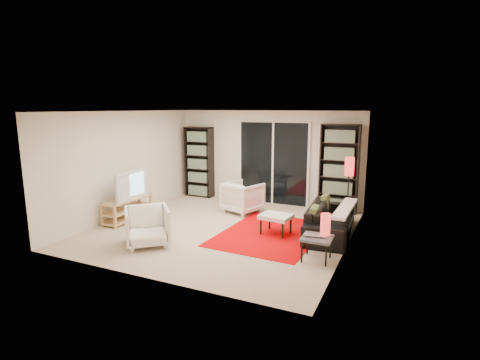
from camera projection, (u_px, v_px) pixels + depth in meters
The scene contains 20 objects.
floor at pixel (223, 229), 7.76m from camera, with size 5.00×5.00×0.00m, color #BEB192.
wall_back at pixel (267, 157), 9.76m from camera, with size 5.00×0.02×2.40m, color silver.
wall_front at pixel (142, 199), 5.31m from camera, with size 5.00×0.02×2.40m, color silver.
wall_left at pixel (126, 164), 8.56m from camera, with size 0.02×5.00×2.40m, color silver.
wall_right at pixel (350, 182), 6.51m from camera, with size 0.02×5.00×2.40m, color silver.
ceiling at pixel (222, 111), 7.30m from camera, with size 5.00×5.00×0.02m, color white.
sliding_door at pixel (273, 163), 9.68m from camera, with size 1.92×0.08×2.16m.
bookshelf_left at pixel (199, 162), 10.46m from camera, with size 0.80×0.30×1.95m.
bookshelf_right at pixel (339, 169), 8.86m from camera, with size 0.90×0.30×2.10m.
tv_stand at pixel (128, 208), 8.33m from camera, with size 0.41×1.27×0.50m.
tv at pixel (127, 185), 8.22m from camera, with size 1.07×0.14×0.62m, color black.
rug at pixel (271, 233), 7.45m from camera, with size 1.83×2.48×0.01m, color #DA0003.
sofa at pixel (331, 220), 7.39m from camera, with size 2.04×0.80×0.60m, color black.
armchair_back at pixel (243, 197), 8.95m from camera, with size 0.78×0.80×0.73m, color white.
armchair_front at pixel (147, 226), 6.79m from camera, with size 0.76×0.78×0.71m, color white.
ottoman at pixel (276, 217), 7.37m from camera, with size 0.64×0.54×0.40m.
side_table at pixel (317, 239), 6.11m from camera, with size 0.50×0.50×0.40m.
laptop at pixel (315, 237), 6.07m from camera, with size 0.35×0.23×0.03m, color silver.
table_lamp at pixel (325, 224), 6.16m from camera, with size 0.16×0.16×0.36m, color red.
floor_lamp at pixel (349, 173), 7.87m from camera, with size 0.22×0.22×1.46m.
Camera 1 is at (3.43, -6.60, 2.48)m, focal length 28.00 mm.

